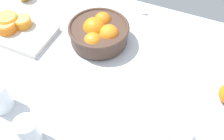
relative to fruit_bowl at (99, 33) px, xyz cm
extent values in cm
cube|color=silver|center=(9.42, -11.54, -6.30)|extent=(121.46, 83.71, 3.00)
cylinder|color=#473328|center=(-0.15, 0.24, -4.20)|extent=(19.79, 19.79, 1.20)
cylinder|color=#473328|center=(-0.15, 0.24, -0.59)|extent=(21.51, 21.51, 6.03)
torus|color=#473328|center=(-0.15, 0.24, 2.43)|extent=(22.71, 22.71, 1.20)
sphere|color=orange|center=(4.42, -0.81, 1.33)|extent=(7.48, 7.48, 7.48)
sphere|color=orange|center=(-0.73, 5.11, 1.61)|extent=(6.59, 6.59, 6.59)
sphere|color=orange|center=(-1.80, -0.04, 1.30)|extent=(8.69, 8.69, 8.69)
sphere|color=orange|center=(0.40, -5.95, 0.68)|extent=(6.97, 6.97, 6.97)
cylinder|color=white|center=(37.52, -34.76, 9.40)|extent=(6.72, 6.72, 4.75)
torus|color=white|center=(37.15, -28.88, 2.30)|extent=(1.60, 6.47, 6.40)
cylinder|color=gold|center=(-15.79, -38.54, -0.97)|extent=(6.37, 6.37, 7.67)
cylinder|color=white|center=(-0.86, -44.70, -0.04)|extent=(6.52, 6.52, 9.52)
cylinder|color=orange|center=(-0.86, -44.70, -1.62)|extent=(5.74, 5.74, 6.36)
cube|color=beige|center=(-32.13, -8.68, -3.69)|extent=(30.22, 18.33, 2.23)
cylinder|color=orange|center=(-30.54, -5.39, -0.93)|extent=(7.08, 7.08, 3.30)
cylinder|color=#FBC55E|center=(-30.54, -5.39, 0.87)|extent=(6.23, 6.23, 0.30)
cylinder|color=orange|center=(-34.44, -10.17, -0.81)|extent=(7.90, 7.90, 3.54)
cylinder|color=#FAA859|center=(-34.44, -10.17, 1.11)|extent=(6.96, 6.96, 0.30)
cylinder|color=orange|center=(-35.72, -7.59, -0.47)|extent=(8.24, 8.24, 4.21)
cylinder|color=#FCB14F|center=(-35.72, -7.59, 1.78)|extent=(7.25, 7.25, 0.30)
ellipsoid|color=silver|center=(10.13, 23.15, -4.30)|extent=(3.22, 2.27, 1.00)
cylinder|color=silver|center=(17.85, 23.08, -4.45)|extent=(12.25, 0.81, 0.70)
camera|label=1|loc=(36.13, -71.12, 72.42)|focal=46.26mm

